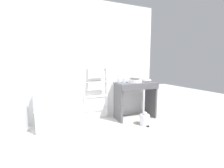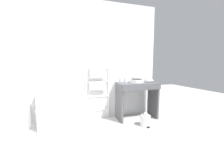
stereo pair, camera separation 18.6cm
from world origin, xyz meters
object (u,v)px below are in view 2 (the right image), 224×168
(hair_dryer, at_px, (149,81))
(trash_bin, at_px, (145,120))
(toilet, at_px, (46,113))
(cup_near_edge, at_px, (126,80))
(cup_near_wall, at_px, (121,80))
(towel_radiator, at_px, (97,82))
(sink_basin, at_px, (137,81))

(hair_dryer, distance_m, trash_bin, 0.94)
(toilet, bearing_deg, cup_near_edge, 4.32)
(trash_bin, bearing_deg, cup_near_wall, 116.54)
(cup_near_wall, bearing_deg, towel_radiator, 172.95)
(towel_radiator, xyz_separation_m, cup_near_wall, (0.54, -0.07, 0.04))
(sink_basin, distance_m, hair_dryer, 0.33)
(toilet, xyz_separation_m, hair_dryer, (2.25, -0.00, 0.55))
(towel_radiator, relative_size, sink_basin, 3.84)
(hair_dryer, bearing_deg, cup_near_wall, 163.36)
(trash_bin, bearing_deg, towel_radiator, 140.90)
(cup_near_wall, distance_m, trash_bin, 1.04)
(cup_near_edge, bearing_deg, towel_radiator, 168.61)
(cup_near_edge, height_order, trash_bin, cup_near_edge)
(towel_radiator, bearing_deg, sink_basin, -15.28)
(sink_basin, distance_m, trash_bin, 0.90)
(cup_near_edge, xyz_separation_m, trash_bin, (0.21, -0.56, -0.77))
(cup_near_edge, bearing_deg, toilet, -175.68)
(towel_radiator, distance_m, sink_basin, 0.89)
(cup_near_edge, bearing_deg, cup_near_wall, 148.02)
(towel_radiator, relative_size, cup_near_edge, 13.22)
(toilet, bearing_deg, towel_radiator, 13.55)
(cup_near_wall, height_order, cup_near_edge, cup_near_wall)
(sink_basin, height_order, hair_dryer, sink_basin)
(sink_basin, distance_m, cup_near_wall, 0.36)
(towel_radiator, distance_m, trash_bin, 1.32)
(toilet, height_order, cup_near_wall, cup_near_wall)
(cup_near_wall, height_order, hair_dryer, cup_near_wall)
(cup_near_wall, xyz_separation_m, cup_near_edge, (0.10, -0.06, -0.00))
(cup_near_wall, relative_size, trash_bin, 0.33)
(sink_basin, bearing_deg, cup_near_edge, 154.42)
(trash_bin, bearing_deg, sink_basin, 88.77)
(toilet, distance_m, cup_near_wall, 1.71)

